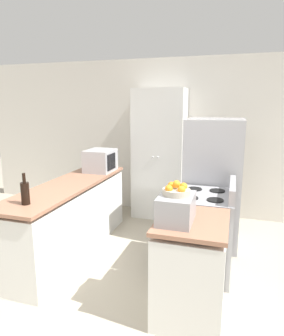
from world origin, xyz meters
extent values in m
plane|color=#A89E89|center=(0.00, 0.00, 0.00)|extent=(14.00, 14.00, 0.00)
cube|color=silver|center=(0.00, 3.06, 1.30)|extent=(7.00, 0.06, 2.60)
cube|color=silver|center=(-0.82, 1.22, 0.41)|extent=(0.58, 2.19, 0.82)
cube|color=#9E6B51|center=(-0.82, 1.22, 0.88)|extent=(0.60, 2.24, 0.04)
cube|color=silver|center=(0.82, 0.48, 0.41)|extent=(0.58, 0.74, 0.82)
cube|color=#9E6B51|center=(0.82, 0.48, 0.88)|extent=(0.60, 0.75, 0.04)
cube|color=silver|center=(-0.05, 2.77, 1.05)|extent=(0.82, 0.48, 2.10)
sphere|color=#B2B2B7|center=(-0.09, 2.51, 1.05)|extent=(0.03, 0.03, 0.03)
sphere|color=#B2B2B7|center=(-0.01, 2.51, 1.05)|extent=(0.03, 0.03, 0.03)
cube|color=#9E9EA3|center=(0.84, 1.24, 0.45)|extent=(0.64, 0.73, 0.89)
cube|color=black|center=(0.51, 1.24, 0.33)|extent=(0.02, 0.64, 0.49)
cube|color=#9E9EA3|center=(1.13, 1.24, 0.97)|extent=(0.06, 0.70, 0.16)
cylinder|color=black|center=(0.71, 1.06, 0.90)|extent=(0.17, 0.17, 0.01)
cylinder|color=black|center=(0.71, 1.41, 0.90)|extent=(0.17, 0.17, 0.01)
cylinder|color=black|center=(0.97, 1.06, 0.90)|extent=(0.17, 0.17, 0.01)
cylinder|color=black|center=(0.97, 1.41, 0.90)|extent=(0.17, 0.17, 0.01)
cube|color=#A3A3A8|center=(0.88, 2.03, 0.84)|extent=(0.72, 0.77, 1.68)
cylinder|color=gray|center=(0.50, 1.82, 0.92)|extent=(0.02, 0.02, 0.92)
cube|color=#B2B2B7|center=(-0.74, 1.98, 1.05)|extent=(0.37, 0.45, 0.32)
cube|color=black|center=(-0.55, 1.95, 1.05)|extent=(0.01, 0.28, 0.23)
cylinder|color=black|center=(-0.80, 0.39, 1.00)|extent=(0.08, 0.08, 0.22)
cylinder|color=black|center=(-0.80, 0.39, 1.16)|extent=(0.03, 0.03, 0.09)
cube|color=#939399|center=(0.69, 0.39, 1.01)|extent=(0.28, 0.39, 0.23)
cube|color=black|center=(0.55, 0.39, 1.01)|extent=(0.01, 0.27, 0.14)
cylinder|color=#B2A893|center=(0.69, 0.40, 1.15)|extent=(0.23, 0.23, 0.05)
sphere|color=orange|center=(0.74, 0.45, 1.18)|extent=(0.06, 0.06, 0.06)
sphere|color=orange|center=(0.64, 0.45, 1.18)|extent=(0.06, 0.06, 0.06)
sphere|color=orange|center=(0.64, 0.35, 1.18)|extent=(0.06, 0.06, 0.06)
sphere|color=orange|center=(0.74, 0.35, 1.18)|extent=(0.06, 0.06, 0.06)
sphere|color=orange|center=(0.69, 0.40, 1.21)|extent=(0.06, 0.06, 0.06)
camera|label=1|loc=(1.12, -1.94, 1.85)|focal=32.00mm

